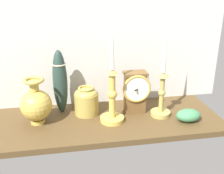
{
  "coord_description": "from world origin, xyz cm",
  "views": [
    {
      "loc": [
        -12.79,
        -98.8,
        52.97
      ],
      "look_at": [
        4.7,
        0.0,
        14.0
      ],
      "focal_mm": 43.11,
      "sensor_mm": 36.0,
      "label": 1
    }
  ],
  "objects_px": {
    "candlestick_tall_center": "(112,94)",
    "brass_vase_jar": "(86,100)",
    "brass_vase_bulbous": "(36,104)",
    "tall_ceramic_vase": "(60,82)",
    "mantel_clock": "(135,91)",
    "candlestick_tall_left": "(162,88)"
  },
  "relations": [
    {
      "from": "candlestick_tall_center",
      "to": "tall_ceramic_vase",
      "type": "xyz_separation_m",
      "value": [
        -0.2,
        0.12,
        0.02
      ]
    },
    {
      "from": "mantel_clock",
      "to": "brass_vase_jar",
      "type": "height_order",
      "value": "mantel_clock"
    },
    {
      "from": "brass_vase_jar",
      "to": "tall_ceramic_vase",
      "type": "height_order",
      "value": "tall_ceramic_vase"
    },
    {
      "from": "candlestick_tall_center",
      "to": "tall_ceramic_vase",
      "type": "relative_size",
      "value": 1.55
    },
    {
      "from": "candlestick_tall_left",
      "to": "brass_vase_jar",
      "type": "relative_size",
      "value": 3.32
    },
    {
      "from": "candlestick_tall_center",
      "to": "brass_vase_jar",
      "type": "relative_size",
      "value": 3.53
    },
    {
      "from": "candlestick_tall_center",
      "to": "brass_vase_jar",
      "type": "bearing_deg",
      "value": 138.14
    },
    {
      "from": "brass_vase_jar",
      "to": "tall_ceramic_vase",
      "type": "relative_size",
      "value": 0.44
    },
    {
      "from": "mantel_clock",
      "to": "candlestick_tall_center",
      "type": "distance_m",
      "value": 0.13
    },
    {
      "from": "mantel_clock",
      "to": "candlestick_tall_center",
      "type": "relative_size",
      "value": 0.42
    },
    {
      "from": "brass_vase_bulbous",
      "to": "tall_ceramic_vase",
      "type": "bearing_deg",
      "value": 40.42
    },
    {
      "from": "brass_vase_bulbous",
      "to": "tall_ceramic_vase",
      "type": "xyz_separation_m",
      "value": [
        0.1,
        0.08,
        0.06
      ]
    },
    {
      "from": "tall_ceramic_vase",
      "to": "candlestick_tall_center",
      "type": "bearing_deg",
      "value": -30.86
    },
    {
      "from": "candlestick_tall_center",
      "to": "tall_ceramic_vase",
      "type": "distance_m",
      "value": 0.24
    },
    {
      "from": "mantel_clock",
      "to": "tall_ceramic_vase",
      "type": "xyz_separation_m",
      "value": [
        -0.31,
        0.06,
        0.04
      ]
    },
    {
      "from": "candlestick_tall_left",
      "to": "mantel_clock",
      "type": "bearing_deg",
      "value": 153.53
    },
    {
      "from": "candlestick_tall_center",
      "to": "brass_vase_bulbous",
      "type": "xyz_separation_m",
      "value": [
        -0.3,
        0.04,
        -0.04
      ]
    },
    {
      "from": "candlestick_tall_center",
      "to": "brass_vase_jar",
      "type": "xyz_separation_m",
      "value": [
        -0.1,
        0.09,
        -0.06
      ]
    },
    {
      "from": "candlestick_tall_left",
      "to": "brass_vase_jar",
      "type": "bearing_deg",
      "value": 166.96
    },
    {
      "from": "candlestick_tall_left",
      "to": "candlestick_tall_center",
      "type": "distance_m",
      "value": 0.21
    },
    {
      "from": "brass_vase_jar",
      "to": "mantel_clock",
      "type": "bearing_deg",
      "value": -5.88
    },
    {
      "from": "candlestick_tall_left",
      "to": "candlestick_tall_center",
      "type": "bearing_deg",
      "value": -176.01
    }
  ]
}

